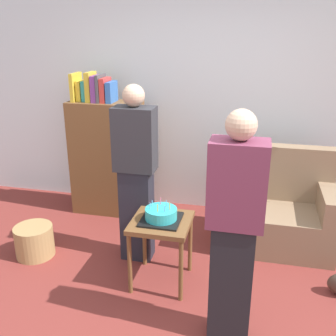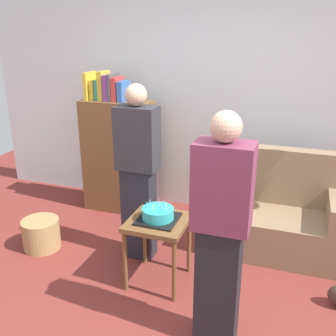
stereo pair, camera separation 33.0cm
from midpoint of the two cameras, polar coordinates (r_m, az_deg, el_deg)
name	(u,v)px [view 2 (the right image)]	position (r m, az deg, el deg)	size (l,w,h in m)	color
ground_plane	(170,320)	(3.15, 3.46, -21.31)	(8.00, 8.00, 0.00)	maroon
wall_back	(230,96)	(4.44, 11.21, 10.19)	(6.00, 0.10, 2.70)	silver
couch	(282,216)	(4.02, 18.49, -6.75)	(1.10, 0.70, 0.96)	#8C7054
bookshelf	(119,153)	(4.54, -5.16, 2.18)	(0.80, 0.36, 1.61)	brown
side_table	(158,229)	(3.27, 1.47, -9.00)	(0.48, 0.48, 0.58)	brown
birthday_cake	(158,214)	(3.20, 1.49, -6.84)	(0.32, 0.32, 0.17)	black
person_blowing_candles	(138,174)	(3.50, -1.70, -0.86)	(0.36, 0.22, 1.63)	#23232D
person_holding_cake	(220,234)	(2.56, 11.35, -9.55)	(0.36, 0.22, 1.63)	black
wicker_basket	(41,234)	(4.05, -15.73, -9.28)	(0.36, 0.36, 0.30)	#A88451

